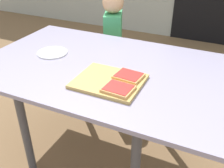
# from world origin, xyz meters

# --- Properties ---
(ground_plane) EXTENTS (16.00, 16.00, 0.00)m
(ground_plane) POSITION_xyz_m (0.00, 0.00, 0.00)
(ground_plane) COLOR brown
(dining_table) EXTENTS (1.49, 0.96, 0.76)m
(dining_table) POSITION_xyz_m (0.00, 0.00, 0.68)
(dining_table) COLOR #968FAA
(dining_table) RESTS_ON ground
(cutting_board) EXTENTS (0.35, 0.30, 0.02)m
(cutting_board) POSITION_xyz_m (0.12, -0.17, 0.77)
(cutting_board) COLOR tan
(cutting_board) RESTS_ON dining_table
(pizza_slice_far_right) EXTENTS (0.16, 0.13, 0.02)m
(pizza_slice_far_right) POSITION_xyz_m (0.21, -0.10, 0.79)
(pizza_slice_far_right) COLOR #E6A55F
(pizza_slice_far_right) RESTS_ON cutting_board
(pizza_slice_near_right) EXTENTS (0.15, 0.13, 0.02)m
(pizza_slice_near_right) POSITION_xyz_m (0.21, -0.24, 0.79)
(pizza_slice_near_right) COLOR #E6A55F
(pizza_slice_near_right) RESTS_ON cutting_board
(plate_white_left) EXTENTS (0.20, 0.20, 0.01)m
(plate_white_left) POSITION_xyz_m (-0.38, 0.02, 0.77)
(plate_white_left) COLOR white
(plate_white_left) RESTS_ON dining_table
(child_left) EXTENTS (0.21, 0.27, 1.04)m
(child_left) POSITION_xyz_m (-0.26, 0.70, 0.60)
(child_left) COLOR #3E4969
(child_left) RESTS_ON ground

